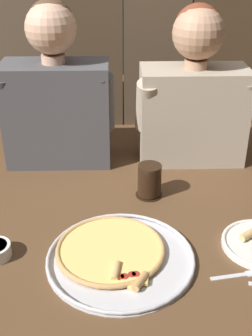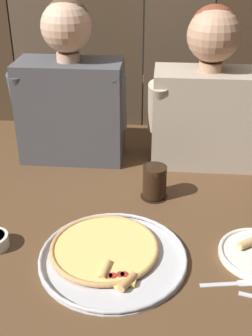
{
  "view_description": "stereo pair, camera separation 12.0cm",
  "coord_description": "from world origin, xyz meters",
  "px_view_note": "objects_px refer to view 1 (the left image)",
  "views": [
    {
      "loc": [
        -0.04,
        -0.95,
        0.76
      ],
      "look_at": [
        -0.01,
        0.1,
        0.18
      ],
      "focal_mm": 46.2,
      "sensor_mm": 36.0,
      "label": 1
    },
    {
      "loc": [
        0.08,
        -0.95,
        0.76
      ],
      "look_at": [
        -0.01,
        0.1,
        0.18
      ],
      "focal_mm": 46.2,
      "sensor_mm": 36.0,
      "label": 2
    }
  ],
  "objects_px": {
    "drinking_glass": "(149,181)",
    "diner_right": "(194,93)",
    "pizza_tray": "(116,255)",
    "diner_left": "(56,93)"
  },
  "relations": [
    {
      "from": "drinking_glass",
      "to": "diner_right",
      "type": "bearing_deg",
      "value": 57.03
    },
    {
      "from": "drinking_glass",
      "to": "diner_right",
      "type": "relative_size",
      "value": 0.2
    },
    {
      "from": "diner_left",
      "to": "diner_right",
      "type": "distance_m",
      "value": 0.49
    },
    {
      "from": "drinking_glass",
      "to": "diner_right",
      "type": "xyz_separation_m",
      "value": [
        0.17,
        0.27,
        0.2
      ]
    },
    {
      "from": "pizza_tray",
      "to": "diner_left",
      "type": "bearing_deg",
      "value": 109.76
    },
    {
      "from": "pizza_tray",
      "to": "drinking_glass",
      "type": "relative_size",
      "value": 3.55
    },
    {
      "from": "drinking_glass",
      "to": "pizza_tray",
      "type": "bearing_deg",
      "value": -109.62
    },
    {
      "from": "pizza_tray",
      "to": "diner_right",
      "type": "distance_m",
      "value": 0.68
    },
    {
      "from": "drinking_glass",
      "to": "diner_right",
      "type": "height_order",
      "value": "diner_right"
    },
    {
      "from": "drinking_glass",
      "to": "diner_right",
      "type": "distance_m",
      "value": 0.37
    }
  ]
}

